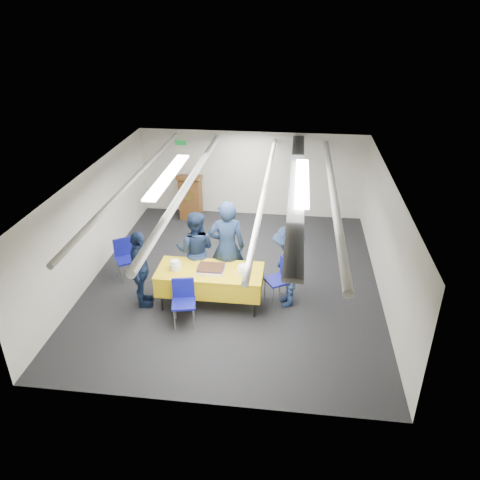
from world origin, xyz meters
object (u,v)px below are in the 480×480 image
(serving_table, at_px, (210,280))
(sheet_cake, at_px, (211,269))
(chair_right, at_px, (281,276))
(chair_left, at_px, (125,254))
(sailor_b, at_px, (196,250))
(sailor_d, at_px, (287,267))
(podium, at_px, (191,196))
(sailor_c, at_px, (140,270))
(sailor_a, at_px, (227,248))
(chair_near, at_px, (183,297))

(serving_table, height_order, sheet_cake, sheet_cake)
(chair_right, xyz_separation_m, chair_left, (-3.31, 0.46, 0.00))
(sailor_b, relative_size, sailor_d, 1.02)
(podium, bearing_deg, sailor_c, -90.62)
(sailor_a, bearing_deg, chair_left, -16.67)
(serving_table, xyz_separation_m, sailor_d, (1.45, 0.20, 0.26))
(chair_right, height_order, sailor_c, sailor_c)
(chair_right, distance_m, chair_left, 3.34)
(serving_table, xyz_separation_m, sailor_b, (-0.40, 0.61, 0.28))
(podium, xyz_separation_m, chair_right, (2.59, -3.66, -0.08))
(chair_right, xyz_separation_m, sailor_c, (-2.64, -0.52, 0.25))
(podium, xyz_separation_m, chair_left, (-0.72, -3.20, -0.08))
(serving_table, distance_m, chair_right, 1.38)
(serving_table, bearing_deg, sailor_a, 64.53)
(chair_near, distance_m, chair_left, 2.13)
(serving_table, xyz_separation_m, chair_left, (-1.97, 0.81, -0.03))
(chair_near, xyz_separation_m, sailor_a, (0.63, 1.13, 0.46))
(sailor_a, xyz_separation_m, sailor_c, (-1.55, -0.70, -0.20))
(podium, bearing_deg, sailor_a, -66.59)
(sheet_cake, relative_size, sailor_b, 0.31)
(podium, relative_size, sailor_b, 0.75)
(chair_near, distance_m, sailor_c, 1.05)
(podium, height_order, chair_near, podium)
(sheet_cake, relative_size, sailor_a, 0.26)
(sailor_b, height_order, sailor_c, sailor_b)
(podium, xyz_separation_m, sailor_a, (1.51, -3.48, 0.37))
(sheet_cake, distance_m, podium, 4.24)
(chair_left, relative_size, sailor_a, 0.44)
(chair_right, height_order, sailor_b, sailor_b)
(sailor_d, bearing_deg, sheet_cake, -96.00)
(serving_table, relative_size, chair_left, 2.31)
(serving_table, distance_m, sailor_d, 1.49)
(serving_table, distance_m, sailor_a, 0.72)
(sailor_c, bearing_deg, serving_table, -94.56)
(sailor_d, bearing_deg, sailor_a, -120.17)
(serving_table, xyz_separation_m, podium, (-1.26, 4.01, 0.05))
(sailor_c, bearing_deg, sheet_cake, -95.78)
(sheet_cake, height_order, sailor_b, sailor_b)
(chair_near, xyz_separation_m, sailor_c, (-0.92, 0.43, 0.25))
(chair_left, height_order, sailor_a, sailor_a)
(sailor_b, bearing_deg, chair_near, 92.28)
(podium, relative_size, chair_right, 1.44)
(sailor_a, relative_size, sailor_b, 1.18)
(chair_near, height_order, chair_left, same)
(chair_right, bearing_deg, sailor_c, -168.83)
(podium, bearing_deg, serving_table, -72.59)
(sheet_cake, height_order, chair_right, chair_right)
(serving_table, height_order, sailor_c, sailor_c)
(sailor_a, height_order, sailor_c, sailor_a)
(chair_near, bearing_deg, chair_right, 29.00)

